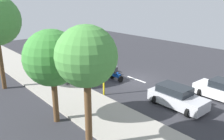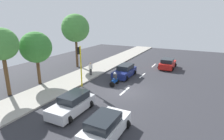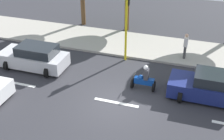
# 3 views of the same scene
# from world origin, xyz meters

# --- Properties ---
(ground_plane) EXTENTS (40.00, 60.00, 0.10)m
(ground_plane) POSITION_xyz_m (0.00, 0.00, -0.05)
(ground_plane) COLOR #2D2D33
(sidewalk) EXTENTS (4.00, 60.00, 0.15)m
(sidewalk) POSITION_xyz_m (7.00, 0.00, 0.07)
(sidewalk) COLOR #9E998E
(sidewalk) RESTS_ON ground
(lane_stripe_far_north) EXTENTS (0.20, 2.40, 0.01)m
(lane_stripe_far_north) POSITION_xyz_m (0.00, -12.00, 0.01)
(lane_stripe_far_north) COLOR white
(lane_stripe_far_north) RESTS_ON ground
(lane_stripe_north) EXTENTS (0.20, 2.40, 0.01)m
(lane_stripe_north) POSITION_xyz_m (0.00, -6.00, 0.01)
(lane_stripe_north) COLOR white
(lane_stripe_north) RESTS_ON ground
(lane_stripe_mid) EXTENTS (0.20, 2.40, 0.01)m
(lane_stripe_mid) POSITION_xyz_m (0.00, 0.00, 0.01)
(lane_stripe_mid) COLOR white
(lane_stripe_mid) RESTS_ON ground
(lane_stripe_south) EXTENTS (0.20, 2.40, 0.01)m
(lane_stripe_south) POSITION_xyz_m (0.00, 6.00, 0.01)
(lane_stripe_south) COLOR white
(lane_stripe_south) RESTS_ON ground
(car_silver) EXTENTS (2.20, 4.19, 1.52)m
(car_silver) POSITION_xyz_m (2.01, 5.96, 0.71)
(car_silver) COLOR #B7B7BC
(car_silver) RESTS_ON ground
(car_red) EXTENTS (2.33, 3.93, 1.52)m
(car_red) POSITION_xyz_m (-2.24, -11.17, 0.71)
(car_red) COLOR red
(car_red) RESTS_ON ground
(car_white) EXTENTS (2.26, 4.01, 1.52)m
(car_white) POSITION_xyz_m (-1.84, 7.51, 0.71)
(car_white) COLOR white
(car_white) RESTS_ON ground
(car_dark_blue) EXTENTS (2.23, 4.26, 1.52)m
(car_dark_blue) POSITION_xyz_m (1.95, -4.60, 0.71)
(car_dark_blue) COLOR navy
(car_dark_blue) RESTS_ON ground
(motorcycle) EXTENTS (0.60, 1.30, 1.53)m
(motorcycle) POSITION_xyz_m (1.68, -1.05, 0.64)
(motorcycle) COLOR black
(motorcycle) RESTS_ON ground
(pedestrian_near_signal) EXTENTS (0.40, 0.24, 1.69)m
(pedestrian_near_signal) POSITION_xyz_m (5.95, -2.76, 1.06)
(pedestrian_near_signal) COLOR #3F3F3F
(pedestrian_near_signal) RESTS_ON sidewalk
(traffic_light_corner) EXTENTS (0.49, 0.24, 4.50)m
(traffic_light_corner) POSITION_xyz_m (4.85, 0.89, 2.93)
(traffic_light_corner) COLOR yellow
(traffic_light_corner) RESTS_ON ground
(street_tree_south) EXTENTS (2.98, 2.98, 6.51)m
(street_tree_south) POSITION_xyz_m (9.78, 5.96, 4.96)
(street_tree_south) COLOR brown
(street_tree_south) RESTS_ON ground
(street_tree_center) EXTENTS (3.43, 3.43, 5.92)m
(street_tree_center) POSITION_xyz_m (9.71, 2.22, 4.18)
(street_tree_center) COLOR brown
(street_tree_center) RESTS_ON ground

